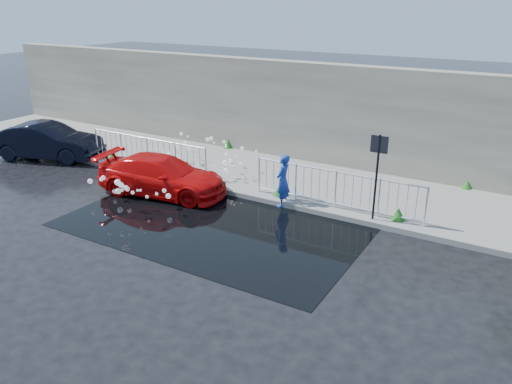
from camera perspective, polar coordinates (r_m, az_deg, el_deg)
ground at (r=13.26m, az=-8.86°, el=-4.63°), size 90.00×90.00×0.00m
pavement at (r=17.06m, az=1.70°, el=1.90°), size 30.00×4.00×0.15m
curb at (r=15.44m, az=-1.90°, el=-0.21°), size 30.00×0.25×0.16m
retaining_wall at (r=18.45m, az=5.12°, el=9.21°), size 30.00×0.60×3.50m
puddle at (r=13.69m, az=-4.60°, el=-3.53°), size 8.00×5.00×0.01m
sign_post at (r=13.33m, az=13.72°, el=3.14°), size 0.45×0.06×2.50m
railing_left at (r=17.83m, az=-12.27°, el=4.51°), size 5.05×0.05×1.10m
railing_right at (r=14.24m, az=9.10°, el=0.44°), size 5.05×0.05×1.10m
weeds at (r=16.65m, az=0.11°, el=2.29°), size 12.17×3.93×0.36m
water_spray at (r=16.30m, az=-9.51°, el=2.86°), size 3.53×5.43×1.06m
red_car at (r=15.73m, az=-10.68°, el=1.85°), size 4.36×2.36×1.20m
dark_car at (r=20.54m, az=-22.78°, el=5.37°), size 4.35×2.73×1.35m
person at (r=14.49m, az=3.09°, el=1.29°), size 0.41×0.60×1.58m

